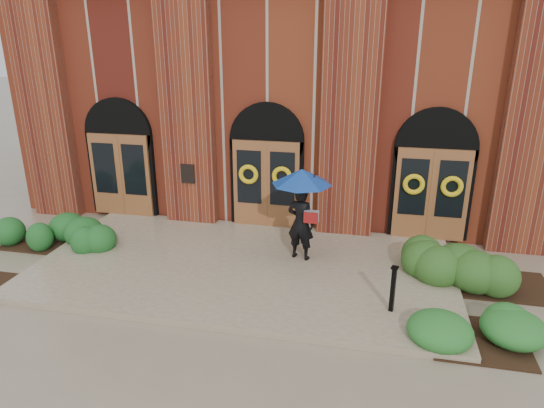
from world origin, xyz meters
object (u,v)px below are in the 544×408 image
(man_with_umbrella, at_px, (301,197))
(hedge_wall_left, at_px, (61,233))
(metal_post, at_px, (393,288))
(hedge_wall_right, at_px, (467,266))

(man_with_umbrella, xyz_separation_m, hedge_wall_left, (-6.51, -0.28, -1.39))
(man_with_umbrella, xyz_separation_m, metal_post, (2.18, -2.04, -1.09))
(man_with_umbrella, relative_size, hedge_wall_left, 0.81)
(metal_post, distance_m, hedge_wall_right, 2.53)
(hedge_wall_left, relative_size, hedge_wall_right, 0.85)
(man_with_umbrella, distance_m, hedge_wall_right, 4.12)
(hedge_wall_right, bearing_deg, metal_post, -132.83)
(man_with_umbrella, xyz_separation_m, hedge_wall_right, (3.89, -0.19, -1.33))
(hedge_wall_left, xyz_separation_m, hedge_wall_right, (10.40, 0.09, 0.07))
(man_with_umbrella, bearing_deg, hedge_wall_right, -169.03)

